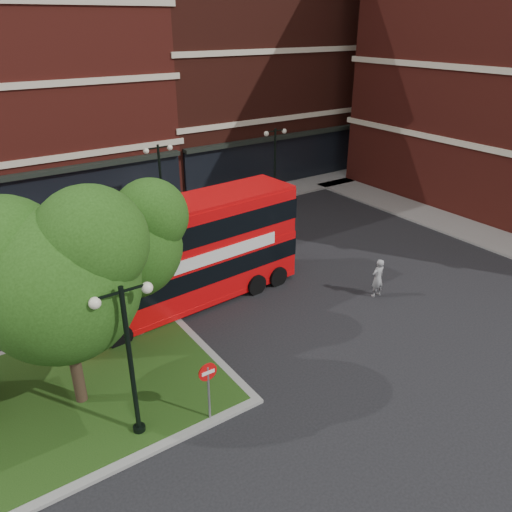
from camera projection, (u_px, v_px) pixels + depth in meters
ground at (290, 371)px, 17.51m from camera, size 120.00×120.00×0.00m
pavement_far at (120, 225)px, 29.78m from camera, size 44.00×3.00×0.12m
pavement_side at (504, 243)px, 27.42m from camera, size 3.00×28.00×0.12m
terrace_far_right at (245, 64)px, 39.13m from camera, size 18.00×12.00×16.00m
traffic_island at (30, 411)px, 15.63m from camera, size 12.60×7.60×0.15m
tree_island_west at (53, 270)px, 14.00m from camera, size 5.40×4.71×7.21m
tree_island_east at (125, 236)px, 17.64m from camera, size 4.46×3.90×6.29m
lamp_island at (130, 356)px, 13.64m from camera, size 1.72×0.36×5.00m
lamp_far_left at (161, 183)px, 28.13m from camera, size 1.72×0.36×5.00m
lamp_far_right at (275, 162)px, 32.22m from camera, size 1.72×0.36×5.00m
bus at (182, 248)px, 20.55m from camera, size 10.67×3.15×4.02m
woman at (378, 278)px, 21.91m from camera, size 0.66×0.44×1.79m
car_silver at (59, 232)px, 27.02m from camera, size 4.55×2.05×1.52m
car_white at (184, 213)px, 29.70m from camera, size 4.53×1.62×1.49m
no_entry_sign at (208, 381)px, 14.69m from camera, size 0.59×0.07×2.14m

